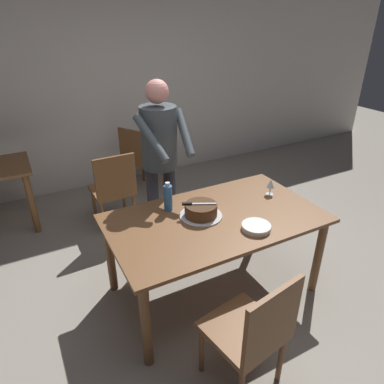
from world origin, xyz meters
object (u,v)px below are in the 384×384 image
at_px(water_bottle, 168,198).
at_px(chair_near_side, 253,330).
at_px(plate_stack, 256,227).
at_px(cake_knife, 192,204).
at_px(background_chair_1, 140,157).
at_px(cake_on_platter, 201,211).
at_px(person_cutting_cake, 160,154).
at_px(wine_glass_near, 271,184).
at_px(main_dining_table, 215,227).
at_px(background_chair_0, 114,187).

distance_m(water_bottle, chair_near_side, 1.20).
distance_m(plate_stack, water_bottle, 0.74).
bearing_deg(cake_knife, background_chair_1, 81.58).
bearing_deg(plate_stack, water_bottle, 128.79).
xyz_separation_m(cake_knife, chair_near_side, (-0.09, -0.96, -0.37)).
xyz_separation_m(cake_on_platter, background_chair_1, (0.24, 2.06, -0.31)).
height_order(person_cutting_cake, chair_near_side, person_cutting_cake).
xyz_separation_m(cake_on_platter, water_bottle, (-0.19, 0.21, 0.06)).
distance_m(cake_on_platter, plate_stack, 0.45).
bearing_deg(cake_on_platter, plate_stack, -52.65).
relative_size(plate_stack, wine_glass_near, 1.53).
distance_m(main_dining_table, cake_on_platter, 0.19).
xyz_separation_m(main_dining_table, cake_knife, (-0.16, 0.10, 0.21)).
relative_size(main_dining_table, chair_near_side, 1.90).
bearing_deg(person_cutting_cake, cake_on_platter, -84.44).
height_order(cake_on_platter, water_bottle, water_bottle).
bearing_deg(chair_near_side, plate_stack, 52.93).
relative_size(plate_stack, person_cutting_cake, 0.13).
distance_m(cake_on_platter, person_cutting_cake, 0.70).
xyz_separation_m(cake_on_platter, plate_stack, (0.27, -0.36, -0.03)).
height_order(cake_knife, water_bottle, water_bottle).
bearing_deg(background_chair_0, water_bottle, -82.29).
xyz_separation_m(plate_stack, wine_glass_near, (0.46, 0.40, 0.08)).
distance_m(cake_on_platter, background_chair_1, 2.09).
height_order(water_bottle, background_chair_0, water_bottle).
xyz_separation_m(cake_on_platter, background_chair_0, (-0.34, 1.35, -0.31)).
bearing_deg(cake_knife, plate_stack, -49.17).
distance_m(main_dining_table, person_cutting_cake, 0.84).
xyz_separation_m(person_cutting_cake, chair_near_side, (-0.10, -1.57, -0.58)).
bearing_deg(chair_near_side, background_chair_0, 94.54).
distance_m(plate_stack, chair_near_side, 0.77).
bearing_deg(main_dining_table, plate_stack, -59.28).
bearing_deg(cake_on_platter, cake_knife, 153.21).
bearing_deg(background_chair_0, background_chair_1, 50.85).
distance_m(wine_glass_near, background_chair_1, 2.11).
bearing_deg(cake_on_platter, person_cutting_cake, 95.56).
relative_size(wine_glass_near, background_chair_0, 0.16).
relative_size(cake_knife, wine_glass_near, 1.74).
bearing_deg(person_cutting_cake, plate_stack, -71.39).
bearing_deg(cake_knife, cake_on_platter, -26.79).
distance_m(water_bottle, person_cutting_cake, 0.49).
height_order(main_dining_table, person_cutting_cake, person_cutting_cake).
height_order(wine_glass_near, water_bottle, water_bottle).
relative_size(main_dining_table, person_cutting_cake, 0.99).
distance_m(main_dining_table, background_chair_0, 1.49).
xyz_separation_m(cake_knife, water_bottle, (-0.12, 0.18, -0.00)).
relative_size(main_dining_table, background_chair_1, 1.90).
height_order(cake_knife, wine_glass_near, wine_glass_near).
bearing_deg(cake_knife, chair_near_side, -95.61).
xyz_separation_m(wine_glass_near, chair_near_side, (-0.89, -0.97, -0.36)).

